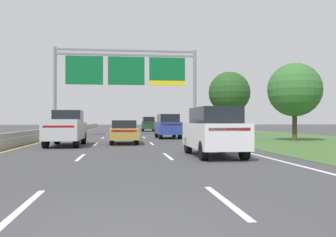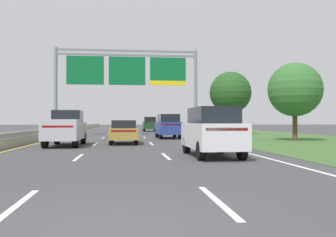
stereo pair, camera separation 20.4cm
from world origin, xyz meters
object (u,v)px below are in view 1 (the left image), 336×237
(car_white_right_lane_suv, at_px, (214,131))
(car_gold_centre_lane_sedan, at_px, (124,132))
(car_darkgreen_right_lane_suv, at_px, (148,124))
(car_blue_right_lane_suv, at_px, (168,126))
(roadside_tree_mid, at_px, (229,93))
(pickup_truck_silver, at_px, (66,128))
(overhead_sign_gantry, at_px, (126,74))
(roadside_tree_near, at_px, (295,90))

(car_white_right_lane_suv, height_order, car_gold_centre_lane_sedan, car_white_right_lane_suv)
(car_white_right_lane_suv, xyz_separation_m, car_darkgreen_right_lane_suv, (-0.14, 38.68, 0.00))
(car_blue_right_lane_suv, bearing_deg, roadside_tree_mid, -42.53)
(car_gold_centre_lane_sedan, bearing_deg, pickup_truck_silver, 114.73)
(car_blue_right_lane_suv, distance_m, roadside_tree_mid, 13.10)
(overhead_sign_gantry, distance_m, pickup_truck_silver, 17.24)
(pickup_truck_silver, distance_m, roadside_tree_mid, 24.46)
(pickup_truck_silver, relative_size, roadside_tree_near, 0.90)
(car_white_right_lane_suv, relative_size, car_gold_centre_lane_sedan, 1.07)
(car_darkgreen_right_lane_suv, height_order, roadside_tree_mid, roadside_tree_mid)
(car_darkgreen_right_lane_suv, distance_m, car_blue_right_lane_suv, 21.94)
(overhead_sign_gantry, xyz_separation_m, car_gold_centre_lane_sedan, (-0.29, -14.28, -5.67))
(car_darkgreen_right_lane_suv, distance_m, car_gold_centre_lane_sedan, 29.49)
(car_white_right_lane_suv, relative_size, car_darkgreen_right_lane_suv, 1.00)
(car_darkgreen_right_lane_suv, distance_m, roadside_tree_near, 28.96)
(car_white_right_lane_suv, xyz_separation_m, roadside_tree_mid, (8.39, 26.13, 3.71))
(car_gold_centre_lane_sedan, bearing_deg, roadside_tree_near, -81.31)
(car_darkgreen_right_lane_suv, bearing_deg, car_gold_centre_lane_sedan, 173.75)
(overhead_sign_gantry, height_order, car_blue_right_lane_suv, overhead_sign_gantry)
(overhead_sign_gantry, height_order, pickup_truck_silver, overhead_sign_gantry)
(car_gold_centre_lane_sedan, bearing_deg, car_darkgreen_right_lane_suv, -7.19)
(roadside_tree_mid, bearing_deg, overhead_sign_gantry, -168.44)
(overhead_sign_gantry, xyz_separation_m, pickup_truck_silver, (-3.84, -15.91, -5.41))
(pickup_truck_silver, distance_m, car_gold_centre_lane_sedan, 3.91)
(car_white_right_lane_suv, bearing_deg, overhead_sign_gantry, 7.80)
(car_white_right_lane_suv, relative_size, roadside_tree_near, 0.79)
(car_darkgreen_right_lane_suv, relative_size, car_blue_right_lane_suv, 1.00)
(overhead_sign_gantry, xyz_separation_m, car_blue_right_lane_suv, (3.55, -6.95, -5.38))
(car_darkgreen_right_lane_suv, xyz_separation_m, roadside_tree_mid, (8.53, -12.55, 3.71))
(car_white_right_lane_suv, distance_m, car_gold_centre_lane_sedan, 10.16)
(roadside_tree_near, relative_size, roadside_tree_mid, 0.83)
(car_darkgreen_right_lane_suv, height_order, car_gold_centre_lane_sedan, car_darkgreen_right_lane_suv)
(roadside_tree_mid, bearing_deg, car_blue_right_lane_suv, -131.67)
(car_blue_right_lane_suv, bearing_deg, roadside_tree_near, -121.03)
(car_white_right_lane_suv, bearing_deg, car_darkgreen_right_lane_suv, -0.43)
(overhead_sign_gantry, bearing_deg, car_gold_centre_lane_sedan, -91.18)
(overhead_sign_gantry, distance_m, car_darkgreen_right_lane_suv, 16.28)
(car_blue_right_lane_suv, relative_size, roadside_tree_near, 0.79)
(overhead_sign_gantry, height_order, car_darkgreen_right_lane_suv, overhead_sign_gantry)
(overhead_sign_gantry, distance_m, roadside_tree_near, 17.86)
(roadside_tree_near, xyz_separation_m, roadside_tree_mid, (-0.81, 14.71, 0.90))
(pickup_truck_silver, distance_m, car_white_right_lane_suv, 10.70)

